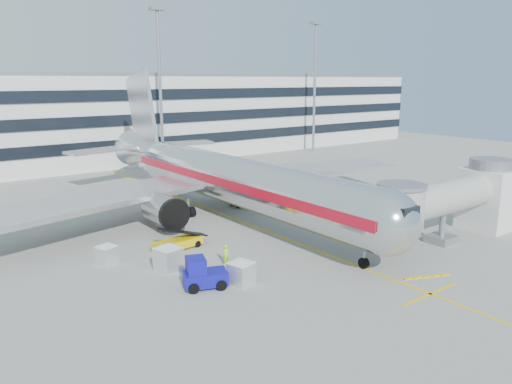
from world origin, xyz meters
TOP-DOWN VIEW (x-y plane):
  - ground at (0.00, 0.00)m, footprint 180.00×180.00m
  - lead_in_line at (0.00, 10.00)m, footprint 0.25×70.00m
  - stop_bar at (0.00, -14.00)m, footprint 6.00×0.25m
  - main_jet at (0.00, 11.72)m, footprint 50.95×48.70m
  - jet_bridge at (12.18, -8.00)m, footprint 17.80×4.50m
  - terminal at (0.00, 57.95)m, footprint 150.00×24.25m
  - light_mast_centre at (8.00, 42.00)m, footprint 2.40×1.20m
  - light_mast_east at (42.00, 42.00)m, footprint 2.40×1.20m
  - belt_loader at (-9.43, 4.85)m, footprint 4.68×2.02m
  - baggage_tug at (-11.99, -3.55)m, footprint 3.46×2.79m
  - cargo_container_left at (-12.36, 0.90)m, footprint 2.05×2.05m
  - cargo_container_right at (-15.65, 5.19)m, footprint 1.73×1.73m
  - cargo_container_front at (-9.47, -4.73)m, footprint 1.91×1.91m
  - ramp_worker at (-8.14, -0.83)m, footprint 0.73×0.63m

SIDE VIEW (x-z plane):
  - ground at x=0.00m, z-range 0.00..0.00m
  - lead_in_line at x=0.00m, z-range 0.00..0.01m
  - stop_bar at x=0.00m, z-range 0.00..0.01m
  - belt_loader at x=-9.43m, z-range -0.48..1.73m
  - cargo_container_right at x=-15.65m, z-range 0.00..1.48m
  - cargo_container_front at x=-9.47m, z-range 0.00..1.67m
  - ramp_worker at x=-8.14m, z-range 0.00..1.68m
  - cargo_container_left at x=-12.36m, z-range 0.01..1.84m
  - baggage_tug at x=-11.99m, z-range -0.15..2.13m
  - jet_bridge at x=12.18m, z-range 0.37..7.37m
  - main_jet at x=0.00m, z-range -3.79..12.26m
  - terminal at x=0.00m, z-range 0.00..15.60m
  - light_mast_centre at x=8.00m, z-range 2.15..27.60m
  - light_mast_east at x=42.00m, z-range 2.15..27.60m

